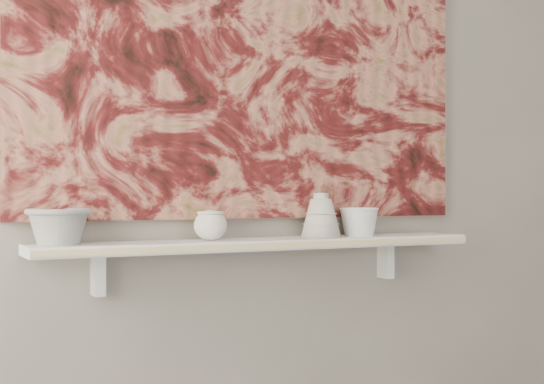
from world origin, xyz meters
TOP-DOWN VIEW (x-y plane):
  - wall_back at (0.00, 1.60)m, footprint 3.60×0.00m
  - shelf at (0.00, 1.51)m, footprint 1.40×0.18m
  - shelf_stripe at (0.00, 1.41)m, footprint 1.40×0.01m
  - bracket_left at (-0.49, 1.57)m, footprint 0.03×0.06m
  - bracket_right at (0.49, 1.57)m, footprint 0.03×0.06m
  - painting at (0.00, 1.59)m, footprint 1.50×0.02m
  - house_motif at (0.45, 1.57)m, footprint 0.09×0.00m
  - bowl_grey at (-0.61, 1.51)m, footprint 0.19×0.19m
  - cup_cream at (-0.18, 1.51)m, footprint 0.10×0.10m
  - bell_vessel at (0.20, 1.51)m, footprint 0.13×0.13m
  - bowl_white at (0.34, 1.51)m, footprint 0.17×0.17m

SIDE VIEW (x-z plane):
  - bracket_left at x=-0.49m, z-range 0.78..0.90m
  - bracket_right at x=0.49m, z-range 0.78..0.90m
  - shelf at x=0.00m, z-range 0.90..0.93m
  - shelf_stripe at x=0.00m, z-range 0.91..0.92m
  - cup_cream at x=-0.18m, z-range 0.93..1.02m
  - bowl_white at x=0.34m, z-range 0.93..1.02m
  - bowl_grey at x=-0.61m, z-range 0.93..1.03m
  - bell_vessel at x=0.20m, z-range 0.93..1.07m
  - house_motif at x=0.45m, z-range 1.19..1.27m
  - wall_back at x=0.00m, z-range -0.45..3.15m
  - painting at x=0.00m, z-range 0.99..2.09m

